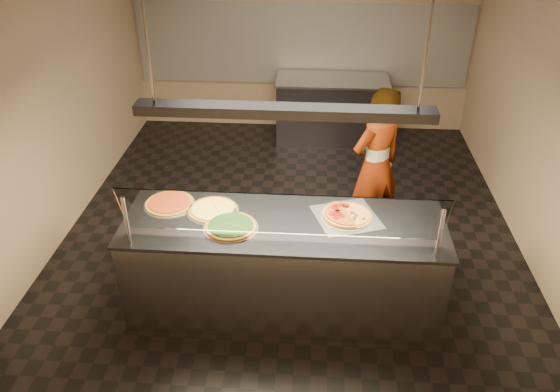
# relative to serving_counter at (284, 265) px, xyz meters

# --- Properties ---
(ground) EXTENTS (5.00, 6.00, 0.02)m
(ground) POSITION_rel_serving_counter_xyz_m (-0.01, 1.16, -0.48)
(ground) COLOR black
(ground) RESTS_ON ground
(wall_back) EXTENTS (5.00, 0.02, 3.00)m
(wall_back) POSITION_rel_serving_counter_xyz_m (-0.01, 4.17, 1.03)
(wall_back) COLOR #9A8563
(wall_back) RESTS_ON ground
(wall_front) EXTENTS (5.00, 0.02, 3.00)m
(wall_front) POSITION_rel_serving_counter_xyz_m (-0.01, -1.85, 1.03)
(wall_front) COLOR #9A8563
(wall_front) RESTS_ON ground
(wall_left) EXTENTS (0.02, 6.00, 3.00)m
(wall_left) POSITION_rel_serving_counter_xyz_m (-2.52, 1.16, 1.03)
(wall_left) COLOR #9A8563
(wall_left) RESTS_ON ground
(wall_right) EXTENTS (0.02, 6.00, 3.00)m
(wall_right) POSITION_rel_serving_counter_xyz_m (2.50, 1.16, 1.03)
(wall_right) COLOR #9A8563
(wall_right) RESTS_ON ground
(tile_band) EXTENTS (4.90, 0.02, 1.20)m
(tile_band) POSITION_rel_serving_counter_xyz_m (-0.01, 4.14, 0.83)
(tile_band) COLOR silver
(tile_band) RESTS_ON wall_back
(serving_counter) EXTENTS (2.78, 0.94, 0.93)m
(serving_counter) POSITION_rel_serving_counter_xyz_m (0.00, 0.00, 0.00)
(serving_counter) COLOR #B7B7BC
(serving_counter) RESTS_ON ground
(sneeze_guard) EXTENTS (2.54, 0.18, 0.54)m
(sneeze_guard) POSITION_rel_serving_counter_xyz_m (0.00, -0.34, 0.76)
(sneeze_guard) COLOR #B7B7BC
(sneeze_guard) RESTS_ON serving_counter
(perforated_tray) EXTENTS (0.66, 0.66, 0.01)m
(perforated_tray) POSITION_rel_serving_counter_xyz_m (0.54, 0.12, 0.47)
(perforated_tray) COLOR silver
(perforated_tray) RESTS_ON serving_counter
(half_pizza_pepperoni) EXTENTS (0.34, 0.47, 0.05)m
(half_pizza_pepperoni) POSITION_rel_serving_counter_xyz_m (0.44, 0.12, 0.50)
(half_pizza_pepperoni) COLOR brown
(half_pizza_pepperoni) RESTS_ON perforated_tray
(half_pizza_sausage) EXTENTS (0.34, 0.47, 0.04)m
(half_pizza_sausage) POSITION_rel_serving_counter_xyz_m (0.64, 0.12, 0.49)
(half_pizza_sausage) COLOR brown
(half_pizza_sausage) RESTS_ON perforated_tray
(pizza_spinach) EXTENTS (0.47, 0.47, 0.03)m
(pizza_spinach) POSITION_rel_serving_counter_xyz_m (-0.44, -0.11, 0.48)
(pizza_spinach) COLOR silver
(pizza_spinach) RESTS_ON serving_counter
(pizza_cheese) EXTENTS (0.46, 0.46, 0.03)m
(pizza_cheese) POSITION_rel_serving_counter_xyz_m (-0.64, 0.14, 0.48)
(pizza_cheese) COLOR silver
(pizza_cheese) RESTS_ON serving_counter
(pizza_tomato) EXTENTS (0.46, 0.46, 0.03)m
(pizza_tomato) POSITION_rel_serving_counter_xyz_m (-1.05, 0.21, 0.48)
(pizza_tomato) COLOR silver
(pizza_tomato) RESTS_ON serving_counter
(pizza_spatula) EXTENTS (0.25, 0.21, 0.02)m
(pizza_spatula) POSITION_rel_serving_counter_xyz_m (-0.55, 0.12, 0.49)
(pizza_spatula) COLOR #B7B7BC
(pizza_spatula) RESTS_ON pizza_spinach
(prep_table) EXTENTS (1.62, 0.74, 0.93)m
(prep_table) POSITION_rel_serving_counter_xyz_m (0.46, 3.71, 0.00)
(prep_table) COLOR #333338
(prep_table) RESTS_ON ground
(worker) EXTENTS (0.75, 0.70, 1.72)m
(worker) POSITION_rel_serving_counter_xyz_m (0.89, 1.22, 0.39)
(worker) COLOR #3F3D45
(worker) RESTS_ON ground
(heat_lamp_housing) EXTENTS (2.30, 0.18, 0.08)m
(heat_lamp_housing) POSITION_rel_serving_counter_xyz_m (0.00, 0.00, 1.48)
(heat_lamp_housing) COLOR #333338
(heat_lamp_housing) RESTS_ON ceiling
(lamp_rod_left) EXTENTS (0.02, 0.02, 1.01)m
(lamp_rod_left) POSITION_rel_serving_counter_xyz_m (-1.00, 0.00, 2.03)
(lamp_rod_left) COLOR #B7B7BC
(lamp_rod_left) RESTS_ON ceiling
(lamp_rod_right) EXTENTS (0.02, 0.02, 1.01)m
(lamp_rod_right) POSITION_rel_serving_counter_xyz_m (1.00, 0.00, 2.03)
(lamp_rod_right) COLOR #B7B7BC
(lamp_rod_right) RESTS_ON ceiling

